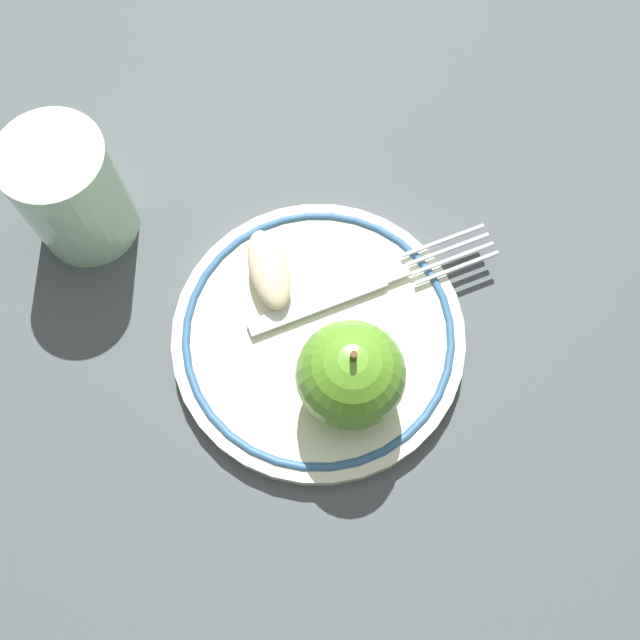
{
  "coord_description": "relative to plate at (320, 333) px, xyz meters",
  "views": [
    {
      "loc": [
        0.07,
        -0.15,
        0.5
      ],
      "look_at": [
        -0.01,
        0.0,
        0.04
      ],
      "focal_mm": 40.0,
      "sensor_mm": 36.0,
      "label": 1
    }
  ],
  "objects": [
    {
      "name": "fork",
      "position": [
        0.01,
        0.05,
        0.01
      ],
      "size": [
        0.14,
        0.16,
        0.0
      ],
      "rotation": [
        0.0,
        0.0,
        0.88
      ],
      "color": "silver",
      "rests_on": "plate"
    },
    {
      "name": "drinking_glass",
      "position": [
        -0.2,
        0.0,
        0.04
      ],
      "size": [
        0.08,
        0.08,
        0.1
      ],
      "primitive_type": "cylinder",
      "color": "#BDE7C3",
      "rests_on": "ground_plane"
    },
    {
      "name": "ground_plane",
      "position": [
        0.01,
        -0.0,
        -0.01
      ],
      "size": [
        2.0,
        2.0,
        0.0
      ],
      "primitive_type": "plane",
      "color": "#444C4E"
    },
    {
      "name": "apple_slice_front",
      "position": [
        -0.05,
        0.02,
        0.02
      ],
      "size": [
        0.06,
        0.07,
        0.02
      ],
      "primitive_type": "ellipsoid",
      "rotation": [
        0.0,
        0.0,
        2.33
      ],
      "color": "beige",
      "rests_on": "plate"
    },
    {
      "name": "apple_red_whole",
      "position": [
        0.04,
        -0.03,
        0.04
      ],
      "size": [
        0.07,
        0.07,
        0.08
      ],
      "color": "#569126",
      "rests_on": "plate"
    },
    {
      "name": "plate",
      "position": [
        0.0,
        0.0,
        0.0
      ],
      "size": [
        0.21,
        0.21,
        0.02
      ],
      "color": "beige",
      "rests_on": "ground_plane"
    }
  ]
}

